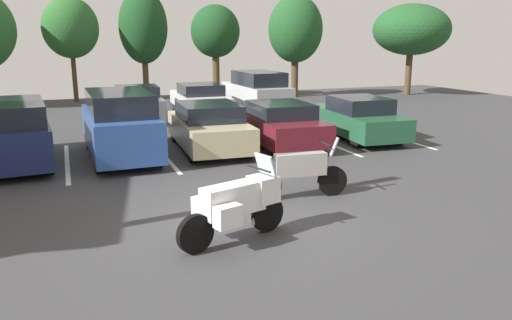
% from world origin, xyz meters
% --- Properties ---
extents(ground, '(44.00, 44.00, 0.10)m').
position_xyz_m(ground, '(0.00, 0.00, -0.05)').
color(ground, '#38383A').
extents(motorcycle_touring, '(2.11, 1.08, 1.44)m').
position_xyz_m(motorcycle_touring, '(-0.41, -0.88, 0.67)').
color(motorcycle_touring, black).
rests_on(motorcycle_touring, ground).
extents(motorcycle_second, '(2.19, 0.62, 1.32)m').
position_xyz_m(motorcycle_second, '(1.63, 0.86, 0.59)').
color(motorcycle_second, black).
rests_on(motorcycle_second, ground).
extents(parking_stripes, '(16.39, 4.85, 0.01)m').
position_xyz_m(parking_stripes, '(-0.39, 6.10, 0.00)').
color(parking_stripes, silver).
rests_on(parking_stripes, ground).
extents(car_navy, '(2.17, 4.72, 1.79)m').
position_xyz_m(car_navy, '(-4.44, 6.32, 0.90)').
color(car_navy, navy).
rests_on(car_navy, ground).
extents(car_blue, '(1.87, 4.64, 1.94)m').
position_xyz_m(car_blue, '(-1.59, 6.15, 0.97)').
color(car_blue, '#2D519E').
rests_on(car_blue, ground).
extents(car_champagne, '(2.10, 4.55, 1.46)m').
position_xyz_m(car_champagne, '(1.11, 6.32, 0.71)').
color(car_champagne, '#C1B289').
rests_on(car_champagne, ground).
extents(car_maroon, '(2.08, 4.79, 1.38)m').
position_xyz_m(car_maroon, '(3.47, 6.35, 0.68)').
color(car_maroon, maroon).
rests_on(car_maroon, ground).
extents(car_green, '(2.11, 4.74, 1.44)m').
position_xyz_m(car_green, '(6.44, 6.33, 0.69)').
color(car_green, '#235638').
rests_on(car_green, ground).
extents(car_far_grey, '(2.13, 4.56, 1.45)m').
position_xyz_m(car_far_grey, '(-0.14, 13.11, 0.70)').
color(car_far_grey, slate).
rests_on(car_far_grey, ground).
extents(car_far_white, '(1.96, 4.58, 1.46)m').
position_xyz_m(car_far_white, '(2.57, 12.97, 0.70)').
color(car_far_white, white).
rests_on(car_far_white, ground).
extents(car_far_silver, '(1.84, 4.74, 1.93)m').
position_xyz_m(car_far_silver, '(5.28, 13.07, 0.95)').
color(car_far_silver, '#B7B7BC').
rests_on(car_far_silver, ground).
extents(tree_rear, '(2.77, 2.77, 5.23)m').
position_xyz_m(tree_rear, '(5.28, 19.58, 3.73)').
color(tree_rear, '#4C3823').
rests_on(tree_rear, ground).
extents(tree_far_right, '(4.57, 4.57, 5.39)m').
position_xyz_m(tree_far_right, '(16.70, 16.96, 3.87)').
color(tree_far_right, '#4C3823').
rests_on(tree_far_right, ground).
extents(tree_left, '(3.13, 3.13, 5.80)m').
position_xyz_m(tree_left, '(9.74, 18.43, 3.87)').
color(tree_left, '#4C3823').
rests_on(tree_left, ground).
extents(tree_center_left, '(2.93, 2.93, 5.54)m').
position_xyz_m(tree_center_left, '(-2.41, 20.74, 3.92)').
color(tree_center_left, '#4C3823').
rests_on(tree_center_left, ground).
extents(tree_center, '(2.70, 2.70, 6.07)m').
position_xyz_m(tree_center, '(1.45, 20.85, 3.99)').
color(tree_center, '#4C3823').
rests_on(tree_center, ground).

